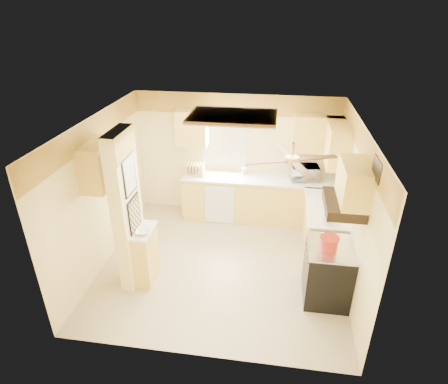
% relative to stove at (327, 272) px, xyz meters
% --- Properties ---
extents(floor, '(4.00, 4.00, 0.00)m').
position_rel_stove_xyz_m(floor, '(-1.67, 0.55, -0.46)').
color(floor, tan).
rests_on(floor, ground).
extents(ceiling, '(4.00, 4.00, 0.00)m').
position_rel_stove_xyz_m(ceiling, '(-1.67, 0.55, 2.04)').
color(ceiling, white).
rests_on(ceiling, wall_back).
extents(wall_back, '(4.00, 0.00, 4.00)m').
position_rel_stove_xyz_m(wall_back, '(-1.67, 2.45, 0.79)').
color(wall_back, '#FFE99B').
rests_on(wall_back, floor).
extents(wall_front, '(4.00, 0.00, 4.00)m').
position_rel_stove_xyz_m(wall_front, '(-1.67, -1.35, 0.79)').
color(wall_front, '#FFE99B').
rests_on(wall_front, floor).
extents(wall_left, '(0.00, 3.80, 3.80)m').
position_rel_stove_xyz_m(wall_left, '(-3.67, 0.55, 0.79)').
color(wall_left, '#FFE99B').
rests_on(wall_left, floor).
extents(wall_right, '(0.00, 3.80, 3.80)m').
position_rel_stove_xyz_m(wall_right, '(0.33, 0.55, 0.79)').
color(wall_right, '#FFE99B').
rests_on(wall_right, floor).
extents(wallpaper_border, '(4.00, 0.02, 0.40)m').
position_rel_stove_xyz_m(wallpaper_border, '(-1.67, 2.43, 1.84)').
color(wallpaper_border, '#FFCD4B').
rests_on(wallpaper_border, wall_back).
extents(partition_column, '(0.20, 0.70, 2.50)m').
position_rel_stove_xyz_m(partition_column, '(-3.02, 0.00, 0.79)').
color(partition_column, '#FFE99B').
rests_on(partition_column, floor).
extents(partition_ledge, '(0.25, 0.55, 0.90)m').
position_rel_stove_xyz_m(partition_ledge, '(-2.80, 0.00, -0.01)').
color(partition_ledge, '#FFD764').
rests_on(partition_ledge, floor).
extents(ledge_top, '(0.28, 0.58, 0.04)m').
position_rel_stove_xyz_m(ledge_top, '(-2.80, 0.00, 0.46)').
color(ledge_top, white).
rests_on(ledge_top, partition_ledge).
extents(lower_cabinets_back, '(3.00, 0.60, 0.90)m').
position_rel_stove_xyz_m(lower_cabinets_back, '(-1.17, 2.15, -0.01)').
color(lower_cabinets_back, '#FFD764').
rests_on(lower_cabinets_back, floor).
extents(lower_cabinets_right, '(0.60, 1.40, 0.90)m').
position_rel_stove_xyz_m(lower_cabinets_right, '(0.03, 1.15, -0.01)').
color(lower_cabinets_right, '#FFD764').
rests_on(lower_cabinets_right, floor).
extents(countertop_back, '(3.04, 0.64, 0.04)m').
position_rel_stove_xyz_m(countertop_back, '(-1.17, 2.14, 0.46)').
color(countertop_back, white).
rests_on(countertop_back, lower_cabinets_back).
extents(countertop_right, '(0.64, 1.44, 0.04)m').
position_rel_stove_xyz_m(countertop_right, '(0.02, 1.15, 0.46)').
color(countertop_right, white).
rests_on(countertop_right, lower_cabinets_right).
extents(dishwasher_panel, '(0.58, 0.02, 0.80)m').
position_rel_stove_xyz_m(dishwasher_panel, '(-1.92, 1.84, -0.03)').
color(dishwasher_panel, white).
rests_on(dishwasher_panel, lower_cabinets_back).
extents(window, '(0.92, 0.02, 1.02)m').
position_rel_stove_xyz_m(window, '(-1.92, 2.44, 1.09)').
color(window, white).
rests_on(window, wall_back).
extents(upper_cab_back_left, '(0.60, 0.35, 0.70)m').
position_rel_stove_xyz_m(upper_cab_back_left, '(-2.52, 2.27, 1.39)').
color(upper_cab_back_left, '#FFD764').
rests_on(upper_cab_back_left, wall_back).
extents(upper_cab_back_right, '(0.90, 0.35, 0.70)m').
position_rel_stove_xyz_m(upper_cab_back_right, '(-0.12, 2.27, 1.39)').
color(upper_cab_back_right, '#FFD764').
rests_on(upper_cab_back_right, wall_back).
extents(upper_cab_right, '(0.35, 1.00, 0.70)m').
position_rel_stove_xyz_m(upper_cab_right, '(0.16, 1.80, 1.39)').
color(upper_cab_right, '#FFD764').
rests_on(upper_cab_right, wall_right).
extents(upper_cab_left_wall, '(0.35, 0.75, 0.70)m').
position_rel_stove_xyz_m(upper_cab_left_wall, '(-3.49, 0.30, 1.39)').
color(upper_cab_left_wall, '#FFD764').
rests_on(upper_cab_left_wall, wall_left).
extents(upper_cab_over_stove, '(0.35, 0.76, 0.52)m').
position_rel_stove_xyz_m(upper_cab_over_stove, '(0.16, 0.00, 1.49)').
color(upper_cab_over_stove, '#FFD764').
rests_on(upper_cab_over_stove, wall_right).
extents(stove, '(0.68, 0.77, 0.92)m').
position_rel_stove_xyz_m(stove, '(0.00, 0.00, 0.00)').
color(stove, black).
rests_on(stove, floor).
extents(range_hood, '(0.50, 0.76, 0.14)m').
position_rel_stove_xyz_m(range_hood, '(0.07, 0.00, 1.16)').
color(range_hood, black).
rests_on(range_hood, upper_cab_over_stove).
extents(poster_menu, '(0.02, 0.42, 0.57)m').
position_rel_stove_xyz_m(poster_menu, '(-2.91, 0.00, 1.39)').
color(poster_menu, black).
rests_on(poster_menu, partition_column).
extents(poster_nashville, '(0.02, 0.42, 0.57)m').
position_rel_stove_xyz_m(poster_nashville, '(-2.91, 0.00, 0.74)').
color(poster_nashville, black).
rests_on(poster_nashville, partition_column).
extents(ceiling_light_panel, '(1.35, 0.95, 0.06)m').
position_rel_stove_xyz_m(ceiling_light_panel, '(-1.57, 1.05, 2.00)').
color(ceiling_light_panel, brown).
rests_on(ceiling_light_panel, ceiling).
extents(ceiling_fan, '(1.15, 1.15, 0.26)m').
position_rel_stove_xyz_m(ceiling_fan, '(-0.67, -0.15, 1.83)').
color(ceiling_fan, gold).
rests_on(ceiling_fan, ceiling).
extents(vent_grate, '(0.02, 0.40, 0.25)m').
position_rel_stove_xyz_m(vent_grate, '(0.31, -0.35, 1.84)').
color(vent_grate, black).
rests_on(vent_grate, wall_right).
extents(microwave, '(0.57, 0.43, 0.29)m').
position_rel_stove_xyz_m(microwave, '(-0.30, 2.19, 0.63)').
color(microwave, white).
rests_on(microwave, countertop_back).
extents(bowl, '(0.25, 0.25, 0.05)m').
position_rel_stove_xyz_m(bowl, '(-2.77, -0.10, 0.51)').
color(bowl, white).
rests_on(bowl, ledge_top).
extents(dutch_oven, '(0.27, 0.27, 0.18)m').
position_rel_stove_xyz_m(dutch_oven, '(-0.05, -0.03, 0.55)').
color(dutch_oven, '#B2261B').
rests_on(dutch_oven, stove).
extents(kettle, '(0.14, 0.14, 0.22)m').
position_rel_stove_xyz_m(kettle, '(-0.00, 0.59, 0.58)').
color(kettle, silver).
rests_on(kettle, countertop_right).
extents(dish_rack, '(0.37, 0.27, 0.21)m').
position_rel_stove_xyz_m(dish_rack, '(-2.45, 2.14, 0.56)').
color(dish_rack, tan).
rests_on(dish_rack, countertop_back).
extents(utensil_crock, '(0.10, 0.10, 0.21)m').
position_rel_stove_xyz_m(utensil_crock, '(-1.48, 2.30, 0.55)').
color(utensil_crock, white).
rests_on(utensil_crock, countertop_back).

